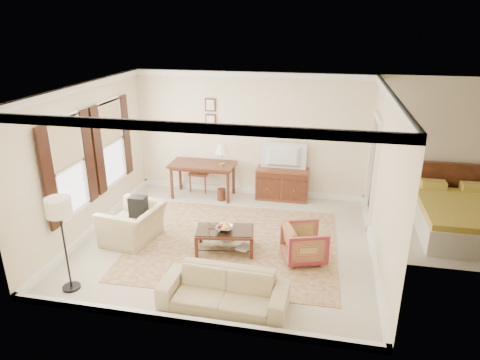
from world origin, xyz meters
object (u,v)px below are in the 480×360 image
(coffee_table, at_px, (225,235))
(tv, at_px, (283,149))
(writing_desk, at_px, (203,168))
(sofa, at_px, (224,285))
(sideboard, at_px, (282,184))
(striped_armchair, at_px, (304,242))
(club_armchair, at_px, (133,218))

(coffee_table, bearing_deg, tv, 74.02)
(writing_desk, height_order, sofa, writing_desk)
(sofa, bearing_deg, sideboard, 87.27)
(tv, distance_m, sofa, 4.29)
(writing_desk, xyz_separation_m, coffee_table, (1.11, -2.41, -0.38))
(striped_armchair, xyz_separation_m, sofa, (-1.07, -1.56, 0.01))
(writing_desk, height_order, coffee_table, writing_desk)
(sideboard, height_order, sofa, sideboard)
(coffee_table, distance_m, sofa, 1.62)
(tv, relative_size, sofa, 0.53)
(club_armchair, bearing_deg, writing_desk, 172.22)
(sideboard, relative_size, striped_armchair, 1.67)
(club_armchair, distance_m, sofa, 2.70)
(club_armchair, bearing_deg, sideboard, 143.86)
(writing_desk, distance_m, tv, 1.94)
(sideboard, bearing_deg, club_armchair, -134.59)
(coffee_table, distance_m, striped_armchair, 1.43)
(sideboard, xyz_separation_m, striped_armchair, (0.69, -2.64, -0.01))
(club_armchair, relative_size, sofa, 0.58)
(writing_desk, bearing_deg, sideboard, 6.65)
(coffee_table, distance_m, club_armchair, 1.81)
(coffee_table, xyz_separation_m, sofa, (0.36, -1.58, 0.03))
(writing_desk, xyz_separation_m, striped_armchair, (2.54, -2.43, -0.36))
(tv, bearing_deg, sideboard, -90.00)
(coffee_table, bearing_deg, sofa, -77.15)
(writing_desk, bearing_deg, tv, 6.04)
(striped_armchair, bearing_deg, coffee_table, 70.69)
(coffee_table, height_order, sofa, sofa)
(sideboard, bearing_deg, coffee_table, -105.87)
(writing_desk, xyz_separation_m, sideboard, (1.86, 0.22, -0.35))
(sofa, bearing_deg, club_armchair, 145.83)
(sideboard, distance_m, coffee_table, 2.73)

